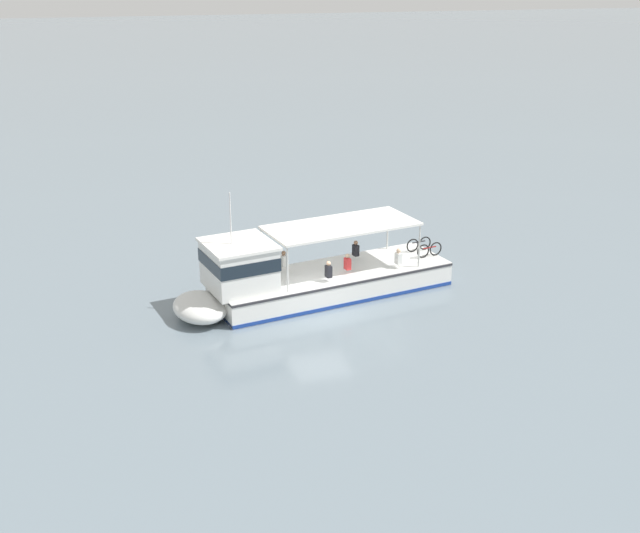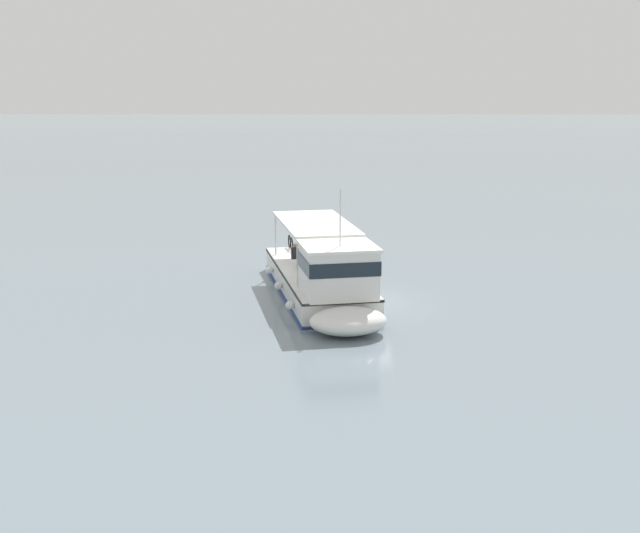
% 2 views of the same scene
% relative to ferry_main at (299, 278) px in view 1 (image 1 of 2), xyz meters
% --- Properties ---
extents(ground_plane, '(400.00, 400.00, 0.00)m').
position_rel_ferry_main_xyz_m(ground_plane, '(-1.70, -0.47, -1.02)').
color(ground_plane, slate).
extents(ferry_main, '(5.57, 13.06, 5.32)m').
position_rel_ferry_main_xyz_m(ferry_main, '(0.00, 0.00, 0.00)').
color(ferry_main, white).
rests_on(ferry_main, ground).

